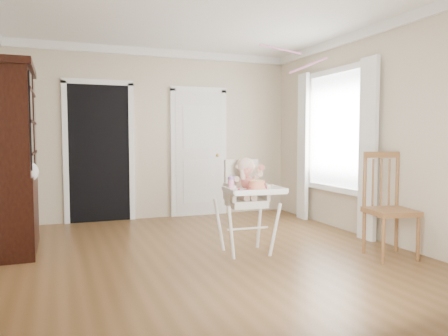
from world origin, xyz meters
name	(u,v)px	position (x,y,z in m)	size (l,w,h in m)	color
floor	(207,256)	(0.00, 0.00, 0.00)	(5.00, 5.00, 0.00)	brown
ceiling	(206,4)	(0.00, 0.00, 2.70)	(5.00, 5.00, 0.00)	white
wall_back	(157,134)	(0.00, 2.50, 1.35)	(4.50, 4.50, 0.00)	beige
wall_right	(376,133)	(2.25, 0.00, 1.35)	(5.00, 5.00, 0.00)	beige
crown_molding	(206,10)	(0.00, 0.00, 2.64)	(4.50, 5.00, 0.12)	white
doorway	(99,150)	(-0.90, 2.48, 1.11)	(1.06, 0.05, 2.22)	black
closet_door	(199,154)	(0.70, 2.48, 1.02)	(0.96, 0.09, 2.13)	white
window_right	(334,138)	(2.18, 0.80, 1.29)	(0.13, 1.84, 2.30)	white
high_chair	(246,195)	(0.45, -0.04, 0.66)	(0.66, 0.79, 1.07)	white
baby	(246,180)	(0.46, -0.01, 0.82)	(0.31, 0.25, 0.49)	beige
cake	(257,185)	(0.44, -0.33, 0.80)	(0.23, 0.23, 0.10)	silver
sippy_cup	(231,183)	(0.22, -0.16, 0.82)	(0.07, 0.07, 0.18)	#FD9BBF
china_cabinet	(12,159)	(-1.99, 1.00, 1.06)	(0.56, 1.25, 2.11)	black
dining_chair	(389,208)	(1.85, -0.70, 0.53)	(0.54, 0.54, 1.14)	brown
streamer	(280,49)	(0.92, 0.07, 2.31)	(0.03, 0.50, 0.02)	pink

